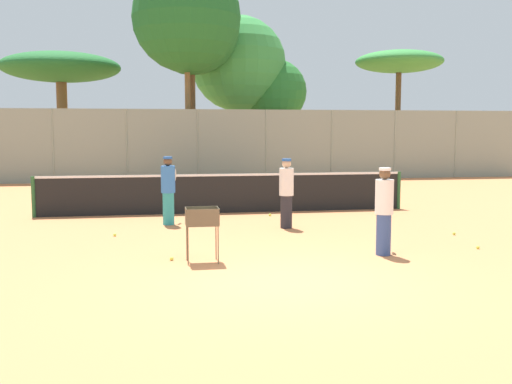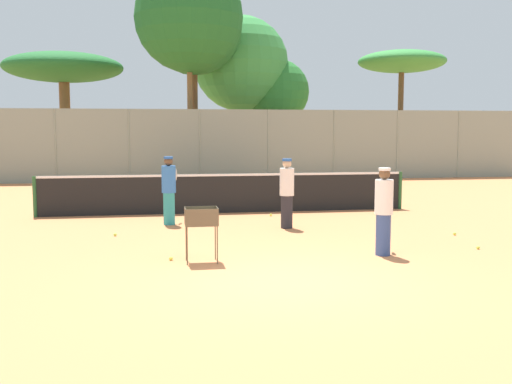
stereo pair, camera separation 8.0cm
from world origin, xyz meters
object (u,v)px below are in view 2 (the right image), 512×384
player_yellow_shirt (287,192)px  ball_cart (201,221)px  tennis_net (226,193)px  player_white_outfit (384,210)px  parked_car (267,162)px  player_red_cap (169,189)px

player_yellow_shirt → ball_cart: bearing=149.1°
tennis_net → player_white_outfit: 6.33m
tennis_net → parked_car: size_ratio=2.41×
ball_cart → parked_car: parked_car is taller
player_red_cap → player_white_outfit: bearing=-118.7°
tennis_net → player_white_outfit: (2.19, -5.93, 0.27)m
player_red_cap → ball_cart: bearing=-154.6°
tennis_net → player_yellow_shirt: player_yellow_shirt is taller
player_yellow_shirt → ball_cart: 3.96m
player_red_cap → ball_cart: player_red_cap is taller
tennis_net → player_red_cap: 2.39m
parked_car → ball_cart: bearing=-103.8°
player_white_outfit → player_yellow_shirt: bearing=35.5°
player_yellow_shirt → parked_car: 15.59m
player_white_outfit → ball_cart: 3.31m
parked_car → player_white_outfit: bearing=-93.9°
player_white_outfit → player_red_cap: size_ratio=0.98×
tennis_net → ball_cart: tennis_net is taller
player_red_cap → player_yellow_shirt: player_red_cap is taller
player_white_outfit → player_yellow_shirt: player_yellow_shirt is taller
player_red_cap → player_yellow_shirt: (2.67, -0.96, -0.01)m
player_red_cap → tennis_net: bearing=-22.7°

